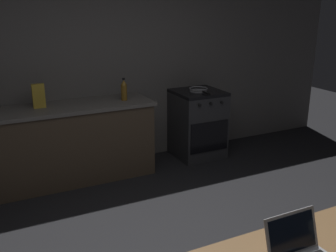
{
  "coord_description": "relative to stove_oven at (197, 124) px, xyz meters",
  "views": [
    {
      "loc": [
        -1.31,
        -2.02,
        1.96
      ],
      "look_at": [
        0.16,
        0.98,
        0.9
      ],
      "focal_mm": 41.56,
      "sensor_mm": 36.0,
      "label": 1
    }
  ],
  "objects": [
    {
      "name": "cereal_box",
      "position": [
        -1.96,
        0.02,
        0.57
      ],
      "size": [
        0.13,
        0.05,
        0.26
      ],
      "color": "gold",
      "rests_on": "kitchen_counter"
    },
    {
      "name": "frying_pan",
      "position": [
        -0.01,
        -0.03,
        0.47
      ],
      "size": [
        0.24,
        0.41,
        0.05
      ],
      "color": "gray",
      "rests_on": "stove_oven"
    },
    {
      "name": "stove_oven",
      "position": [
        0.0,
        0.0,
        0.0
      ],
      "size": [
        0.6,
        0.62,
        0.88
      ],
      "color": "#2D2D30",
      "rests_on": "ground_plane"
    },
    {
      "name": "back_wall",
      "position": [
        -0.9,
        0.35,
        0.85
      ],
      "size": [
        6.4,
        0.1,
        2.59
      ],
      "primitive_type": "cube",
      "color": "#64605E",
      "rests_on": "ground_plane"
    },
    {
      "name": "bottle",
      "position": [
        -1.03,
        -0.05,
        0.56
      ],
      "size": [
        0.07,
        0.07,
        0.26
      ],
      "color": "#8C601E",
      "rests_on": "kitchen_counter"
    },
    {
      "name": "kitchen_counter",
      "position": [
        -1.81,
        0.0,
        0.0
      ],
      "size": [
        2.16,
        0.64,
        0.88
      ],
      "color": "#4C3D2D",
      "rests_on": "ground_plane"
    }
  ]
}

